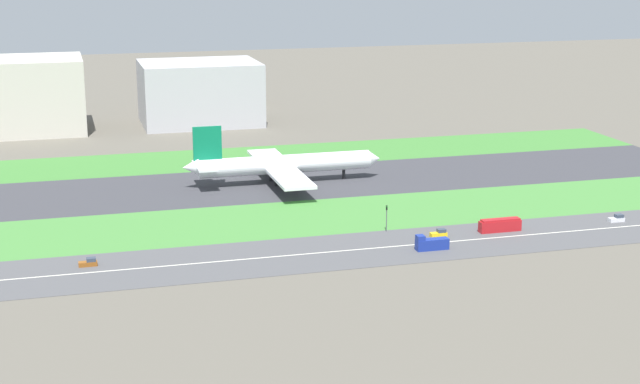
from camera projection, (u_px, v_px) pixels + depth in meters
The scene contains 17 objects.
ground_plane at pixel (293, 183), 310.97m from camera, with size 800.00×800.00×0.00m, color #5B564C.
runway at pixel (293, 182), 310.96m from camera, with size 280.00×46.00×0.10m, color #38383D.
grass_median_north at pixel (266, 156), 349.23m from camera, with size 280.00×36.00×0.10m, color #3D7A33.
grass_median_south at pixel (328, 216), 272.69m from camera, with size 280.00×36.00×0.10m, color #427F38.
highway at pixel (362, 249), 242.83m from camera, with size 280.00×28.00×0.10m, color #4C4C4F.
highway_centerline at pixel (362, 249), 242.81m from camera, with size 266.00×0.50×0.01m, color silver.
airliner at pixel (280, 165), 308.36m from camera, with size 65.00×56.00×19.70m.
car_1 at pixel (617, 219), 266.84m from camera, with size 4.40×1.80×2.00m.
car_2 at pixel (89, 263), 229.98m from camera, with size 4.40×1.80×2.00m.
car_0 at pixel (439, 233), 253.19m from camera, with size 4.40×1.80×2.00m.
bus_0 at pixel (500, 225), 257.45m from camera, with size 11.60×2.50×3.50m.
truck_0 at pixel (431, 244), 242.03m from camera, with size 8.40×2.50×4.00m.
traffic_light at pixel (387, 216), 256.73m from camera, with size 0.36×0.50×7.20m.
terminal_building at pixel (10, 96), 390.40m from camera, with size 58.27×38.26×30.13m, color beige.
hangar_building at pixel (200, 93), 410.81m from camera, with size 49.50×38.12×26.38m, color #B2B2B7.
fuel_tank_west at pixel (177, 89), 452.86m from camera, with size 22.74×22.74×16.93m, color silver.
fuel_tank_centre at pixel (238, 91), 460.89m from camera, with size 22.27×22.27×12.90m, color silver.
Camera 1 is at (-71.93, -293.31, 74.72)m, focal length 54.06 mm.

